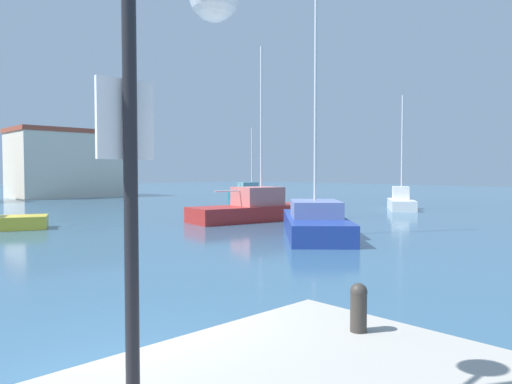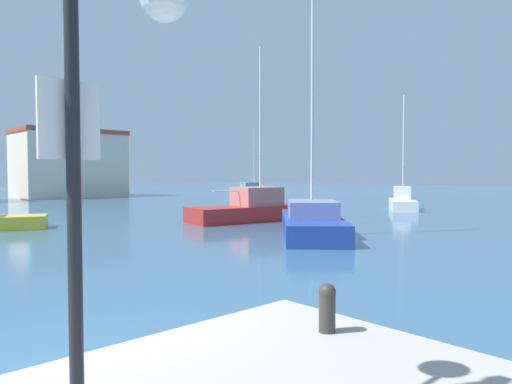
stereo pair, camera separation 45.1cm
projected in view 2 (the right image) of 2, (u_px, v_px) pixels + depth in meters
water at (180, 215)px, 31.26m from camera, size 160.00×160.00×0.00m
lamppost at (71, 7)px, 3.29m from camera, size 1.90×0.40×4.53m
mooring_bollard at (327, 306)px, 5.59m from camera, size 0.20×0.20×0.58m
sailboat_red_far_left at (260, 209)px, 28.22m from camera, size 9.11×4.11×10.20m
sailboat_teal_distant_north at (253, 193)px, 49.74m from camera, size 5.15×2.13×7.44m
sailboat_blue_outer_mooring at (312, 222)px, 21.42m from camera, size 7.40×7.40×10.94m
sailboat_white_distant_east at (403, 201)px, 35.85m from camera, size 5.01×4.21×8.58m
harbor_office at (70, 164)px, 54.10m from camera, size 11.35×7.02×7.57m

